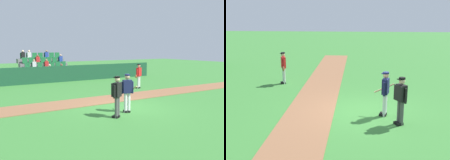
# 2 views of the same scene
# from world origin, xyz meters

# --- Properties ---
(ground_plane) EXTENTS (80.00, 80.00, 0.00)m
(ground_plane) POSITION_xyz_m (0.00, 0.00, 0.00)
(ground_plane) COLOR #387A33
(infield_dirt_path) EXTENTS (28.00, 1.98, 0.03)m
(infield_dirt_path) POSITION_xyz_m (0.00, 2.24, 0.01)
(infield_dirt_path) COLOR brown
(infield_dirt_path) RESTS_ON ground
(dugout_fence) EXTENTS (20.00, 0.16, 1.39)m
(dugout_fence) POSITION_xyz_m (0.00, 10.62, 0.69)
(dugout_fence) COLOR #19472D
(dugout_fence) RESTS_ON ground
(stadium_bleachers) EXTENTS (4.45, 3.80, 2.70)m
(stadium_bleachers) POSITION_xyz_m (-0.00, 12.93, 0.76)
(stadium_bleachers) COLOR slate
(stadium_bleachers) RESTS_ON ground
(batter_navy_jersey) EXTENTS (0.58, 0.80, 1.76)m
(batter_navy_jersey) POSITION_xyz_m (-0.36, -0.75, 0.97)
(batter_navy_jersey) COLOR white
(batter_navy_jersey) RESTS_ON ground
(umpire_home_plate) EXTENTS (0.54, 0.45, 1.76)m
(umpire_home_plate) POSITION_xyz_m (-1.22, -1.22, 1.00)
(umpire_home_plate) COLOR #4C4C4C
(umpire_home_plate) RESTS_ON ground
(runner_red_jersey) EXTENTS (0.66, 0.41, 1.76)m
(runner_red_jersey) POSITION_xyz_m (4.25, 4.43, 0.96)
(runner_red_jersey) COLOR silver
(runner_red_jersey) RESTS_ON ground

